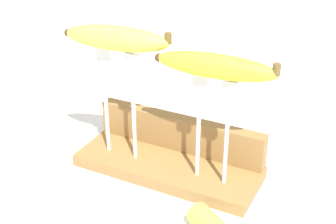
# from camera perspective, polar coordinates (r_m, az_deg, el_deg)

# --- Properties ---
(ground_plane) EXTENTS (3.00, 3.00, 0.00)m
(ground_plane) POSITION_cam_1_polar(r_m,az_deg,el_deg) (0.89, -0.00, -7.01)
(ground_plane) COLOR silver
(wooden_board) EXTENTS (0.33, 0.13, 0.02)m
(wooden_board) POSITION_cam_1_polar(r_m,az_deg,el_deg) (0.89, -0.00, -6.40)
(wooden_board) COLOR olive
(wooden_board) RESTS_ON ground
(board_backstop) EXTENTS (0.33, 0.03, 0.07)m
(board_backstop) POSITION_cam_1_polar(r_m,az_deg,el_deg) (0.90, 1.45, -2.48)
(board_backstop) COLOR olive
(board_backstop) RESTS_ON wooden_board
(fork_stand_left) EXTENTS (0.08, 0.01, 0.20)m
(fork_stand_left) POSITION_cam_1_polar(r_m,az_deg,el_deg) (0.85, -5.79, 2.02)
(fork_stand_left) COLOR silver
(fork_stand_left) RESTS_ON wooden_board
(fork_stand_right) EXTENTS (0.08, 0.01, 0.19)m
(fork_stand_right) POSITION_cam_1_polar(r_m,az_deg,el_deg) (0.78, 5.31, -1.05)
(fork_stand_right) COLOR silver
(fork_stand_right) RESTS_ON wooden_board
(banana_raised_left) EXTENTS (0.19, 0.07, 0.04)m
(banana_raised_left) POSITION_cam_1_polar(r_m,az_deg,el_deg) (0.81, -6.14, 8.64)
(banana_raised_left) COLOR #DBD147
(banana_raised_left) RESTS_ON fork_stand_left
(banana_raised_right) EXTENTS (0.20, 0.05, 0.04)m
(banana_raised_right) POSITION_cam_1_polar(r_m,az_deg,el_deg) (0.74, 5.62, 5.41)
(banana_raised_right) COLOR yellow
(banana_raised_right) RESTS_ON fork_stand_right
(banana_chunk_near) EXTENTS (0.06, 0.06, 0.04)m
(banana_chunk_near) POSITION_cam_1_polar(r_m,az_deg,el_deg) (0.76, 4.42, -12.72)
(banana_chunk_near) COLOR #DBD147
(banana_chunk_near) RESTS_ON ground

